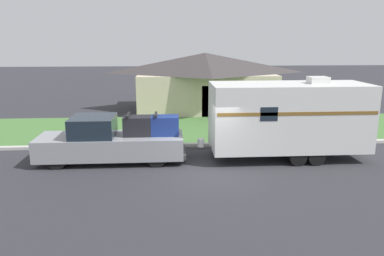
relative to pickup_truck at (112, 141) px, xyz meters
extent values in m
plane|color=#2D2D33|center=(3.89, -1.68, -0.90)|extent=(120.00, 120.00, 0.00)
cube|color=beige|center=(3.89, 2.07, -0.83)|extent=(80.00, 0.30, 0.14)
cube|color=#477538|center=(3.89, 5.72, -0.88)|extent=(80.00, 7.00, 0.03)
cube|color=beige|center=(5.14, 11.90, 0.45)|extent=(9.61, 6.01, 2.70)
pyramid|color=#3D3838|center=(5.14, 11.90, 2.52)|extent=(10.38, 6.49, 1.43)
cube|color=#4C3828|center=(5.14, 8.92, 0.15)|extent=(1.00, 0.06, 2.10)
cylinder|color=black|center=(-2.11, -0.83, -0.46)|extent=(0.87, 0.28, 0.87)
cylinder|color=black|center=(-2.11, 0.83, -0.46)|extent=(0.87, 0.28, 0.87)
cylinder|color=black|center=(1.88, -0.83, -0.46)|extent=(0.87, 0.28, 0.87)
cylinder|color=black|center=(1.88, 0.83, -0.46)|extent=(0.87, 0.28, 0.87)
cube|color=gray|center=(-1.37, 0.00, -0.21)|extent=(3.42, 2.03, 0.89)
cube|color=#19232D|center=(-0.75, 0.00, 0.64)|extent=(1.78, 1.87, 0.82)
cube|color=gray|center=(1.66, 0.00, -0.21)|extent=(2.62, 2.03, 0.89)
cube|color=#333333|center=(3.03, 0.00, -0.54)|extent=(0.12, 1.82, 0.20)
cube|color=black|center=(1.08, 0.00, 0.63)|extent=(1.15, 0.85, 0.80)
cube|color=black|center=(0.71, 0.00, 1.11)|extent=(0.10, 0.94, 0.08)
cube|color=navy|center=(2.23, 0.00, 0.63)|extent=(1.15, 0.85, 0.80)
cube|color=black|center=(1.87, 0.00, 1.11)|extent=(0.10, 0.94, 0.08)
cylinder|color=black|center=(7.67, -1.11, -0.54)|extent=(0.71, 0.22, 0.71)
cylinder|color=black|center=(7.67, 1.11, -0.54)|extent=(0.71, 0.22, 0.71)
cylinder|color=black|center=(8.45, -1.11, -0.54)|extent=(0.71, 0.22, 0.71)
cylinder|color=black|center=(8.45, 1.11, -0.54)|extent=(0.71, 0.22, 0.71)
cube|color=silver|center=(7.53, 0.00, 0.96)|extent=(6.64, 2.50, 2.80)
cube|color=brown|center=(7.53, -1.26, 1.31)|extent=(6.50, 0.01, 0.14)
cube|color=#383838|center=(3.72, 0.00, -0.39)|extent=(0.99, 0.12, 0.10)
cylinder|color=silver|center=(3.77, 0.00, -0.16)|extent=(0.28, 0.28, 0.36)
cube|color=silver|center=(8.73, 0.00, 2.50)|extent=(0.80, 0.68, 0.28)
cube|color=#19232D|center=(6.34, -1.26, 1.31)|extent=(0.70, 0.01, 0.56)
cylinder|color=brown|center=(10.96, 2.68, -0.31)|extent=(0.09, 0.09, 1.17)
cube|color=black|center=(10.96, 2.68, 0.38)|extent=(0.48, 0.20, 0.22)
camera|label=1|loc=(2.34, -15.42, 4.17)|focal=35.00mm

